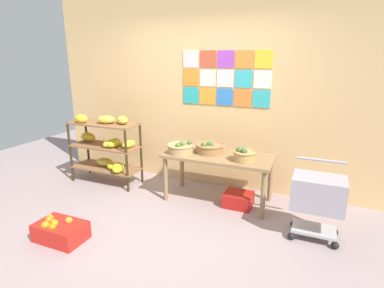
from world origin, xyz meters
TOP-DOWN VIEW (x-y plane):
  - ground at (0.00, 0.00)m, footprint 9.15×9.15m
  - back_wall_with_art at (0.00, 1.61)m, footprint 5.08×0.07m
  - banana_shelf_unit at (-1.37, 0.99)m, footprint 1.09×0.50m
  - display_table at (0.41, 1.04)m, footprint 1.44×0.65m
  - fruit_basket_back_left at (0.27, 1.08)m, footprint 0.39×0.39m
  - fruit_basket_centre at (0.78, 0.92)m, footprint 0.29×0.29m
  - fruit_basket_left at (-0.09, 0.92)m, footprint 0.37×0.37m
  - produce_crate_under_table at (0.72, 0.99)m, footprint 0.37×0.32m
  - orange_crate_foreground at (-0.85, -0.53)m, footprint 0.53×0.34m
  - shopping_cart at (1.67, 0.58)m, footprint 0.53×0.41m

SIDE VIEW (x-z plane):
  - ground at x=0.00m, z-range 0.00..0.00m
  - produce_crate_under_table at x=0.72m, z-range 0.00..0.18m
  - orange_crate_foreground at x=-0.85m, z-range -0.02..0.23m
  - shopping_cart at x=1.67m, z-range 0.08..0.92m
  - display_table at x=0.41m, z-range 0.25..0.91m
  - banana_shelf_unit at x=-1.37m, z-range 0.08..1.16m
  - fruit_basket_left at x=-0.09m, z-range 0.65..0.81m
  - fruit_basket_back_left at x=0.27m, z-range 0.65..0.81m
  - fruit_basket_centre at x=0.78m, z-range 0.65..0.83m
  - back_wall_with_art at x=0.00m, z-range 0.00..2.82m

